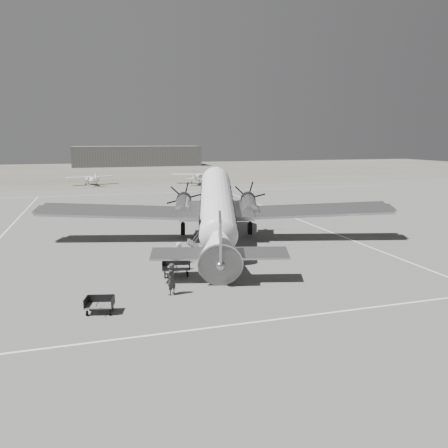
% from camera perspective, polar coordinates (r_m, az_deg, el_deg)
% --- Properties ---
extents(ground, '(260.00, 260.00, 0.00)m').
position_cam_1_polar(ground, '(35.10, -0.26, -3.43)').
color(ground, slate).
rests_on(ground, ground).
extents(taxi_line_near, '(60.00, 0.15, 0.01)m').
position_cam_1_polar(taxi_line_near, '(22.68, 9.99, -11.80)').
color(taxi_line_near, white).
rests_on(taxi_line_near, ground).
extents(taxi_line_right, '(0.15, 80.00, 0.01)m').
position_cam_1_polar(taxi_line_right, '(40.07, 16.44, -2.06)').
color(taxi_line_right, white).
rests_on(taxi_line_right, ground).
extents(taxi_line_left, '(0.15, 60.00, 0.01)m').
position_cam_1_polar(taxi_line_left, '(44.30, -27.24, -1.62)').
color(taxi_line_left, white).
rests_on(taxi_line_left, ground).
extents(taxi_line_horizon, '(90.00, 0.15, 0.01)m').
position_cam_1_polar(taxi_line_horizon, '(73.76, -9.09, 4.02)').
color(taxi_line_horizon, white).
rests_on(taxi_line_horizon, ground).
extents(grass_infield, '(260.00, 90.00, 0.01)m').
position_cam_1_polar(grass_infield, '(128.27, -12.42, 6.79)').
color(grass_infield, '#6A6759').
rests_on(grass_infield, ground).
extents(hangar_main, '(42.00, 14.00, 6.60)m').
position_cam_1_polar(hangar_main, '(153.41, -11.32, 8.71)').
color(hangar_main, slate).
rests_on(hangar_main, ground).
extents(dc3_airliner, '(35.90, 29.05, 5.98)m').
position_cam_1_polar(dc3_airliner, '(36.06, -0.91, 1.81)').
color(dc3_airliner, '#A8A8AA').
rests_on(dc3_airliner, ground).
extents(light_plane_left, '(10.60, 9.38, 1.88)m').
position_cam_1_polar(light_plane_left, '(89.68, -16.95, 5.49)').
color(light_plane_left, white).
rests_on(light_plane_left, ground).
extents(light_plane_right, '(13.40, 12.23, 2.27)m').
position_cam_1_polar(light_plane_right, '(88.26, -3.45, 5.99)').
color(light_plane_right, white).
rests_on(light_plane_right, ground).
extents(baggage_cart_near, '(2.08, 1.61, 1.07)m').
position_cam_1_polar(baggage_cart_near, '(28.68, -6.30, -5.69)').
color(baggage_cart_near, '#5B5B5B').
rests_on(baggage_cart_near, ground).
extents(baggage_cart_far, '(1.70, 1.37, 0.84)m').
position_cam_1_polar(baggage_cart_far, '(23.51, -15.93, -10.14)').
color(baggage_cart_far, '#5B5B5B').
rests_on(baggage_cart_far, ground).
extents(ground_crew, '(0.79, 0.79, 1.84)m').
position_cam_1_polar(ground_crew, '(25.20, -6.91, -7.14)').
color(ground_crew, '#2B2B2B').
rests_on(ground_crew, ground).
extents(ramp_agent, '(0.81, 0.95, 1.70)m').
position_cam_1_polar(ramp_agent, '(29.76, -6.13, -4.44)').
color(ramp_agent, '#BBBAB8').
rests_on(ramp_agent, ground).
extents(passenger, '(0.56, 0.81, 1.57)m').
position_cam_1_polar(passenger, '(31.36, -5.92, -3.76)').
color(passenger, beige).
rests_on(passenger, ground).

